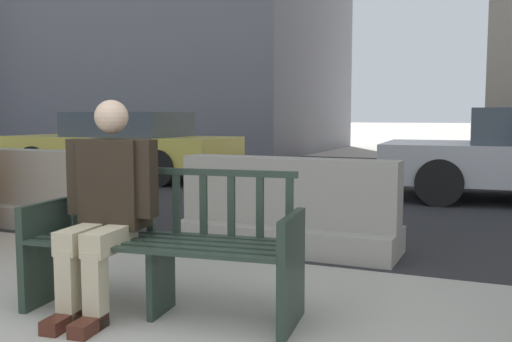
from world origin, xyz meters
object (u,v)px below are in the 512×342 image
street_bench (163,249)px  car_taxi_near (123,145)px  jersey_barrier_centre (288,213)px  seated_person (107,201)px  jersey_barrier_left (54,196)px

street_bench → car_taxi_near: car_taxi_near is taller
street_bench → jersey_barrier_centre: street_bench is taller
street_bench → seated_person: bearing=-164.4°
seated_person → car_taxi_near: seated_person is taller
seated_person → jersey_barrier_left: bearing=138.5°
seated_person → car_taxi_near: size_ratio=0.29×
jersey_barrier_centre → car_taxi_near: (-4.94, 4.32, 0.31)m
street_bench → jersey_barrier_left: bearing=143.8°
jersey_barrier_left → car_taxi_near: bearing=117.2°
car_taxi_near → jersey_barrier_centre: bearing=-41.2°
street_bench → seated_person: size_ratio=1.32×
seated_person → car_taxi_near: bearing=125.3°
jersey_barrier_left → car_taxi_near: size_ratio=0.45×
street_bench → jersey_barrier_left: size_ratio=0.87×
jersey_barrier_left → car_taxi_near: car_taxi_near is taller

